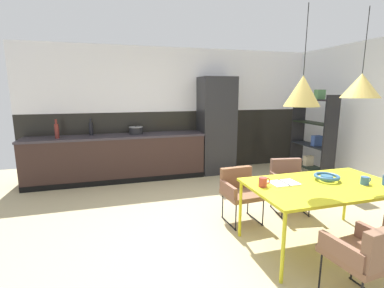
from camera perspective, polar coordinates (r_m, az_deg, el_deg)
name	(u,v)px	position (r m, az deg, el deg)	size (l,w,h in m)	color
ground_plane	(233,234)	(3.65, 8.47, -17.87)	(8.15, 8.15, 0.00)	tan
back_wall_splashback_dark	(178,141)	(6.14, -2.94, 0.61)	(6.27, 0.12, 1.32)	black
back_wall_panel_upper	(177,80)	(6.05, -3.07, 12.98)	(6.27, 0.12, 1.32)	white
kitchen_counter	(118,158)	(5.68, -14.94, -2.74)	(3.40, 0.63, 0.90)	#34221E
refrigerator_column	(216,126)	(5.97, 5.01, 3.78)	(0.71, 0.60, 2.03)	#232326
dining_table	(323,188)	(3.43, 25.37, -8.17)	(1.65, 0.96, 0.73)	gold
armchair_by_stool	(289,178)	(4.33, 19.25, -6.70)	(0.55, 0.54, 0.76)	brown
armchair_facing_counter	(369,251)	(2.75, 32.54, -18.06)	(0.53, 0.52, 0.75)	brown
armchair_far_side	(240,187)	(3.85, 9.89, -8.73)	(0.51, 0.50, 0.71)	brown
fruit_bowl	(327,177)	(3.57, 25.92, -6.07)	(0.28, 0.28, 0.07)	#33607F
open_book	(284,183)	(3.29, 18.35, -7.61)	(0.31, 0.22, 0.02)	white
mug_wide_latte	(263,182)	(3.11, 14.37, -7.55)	(0.14, 0.09, 0.10)	#B23D33
mug_tall_blue	(365,181)	(3.62, 31.97, -6.39)	(0.13, 0.09, 0.09)	#335B93
cooking_pot	(136,130)	(5.66, -11.43, 2.76)	(0.28, 0.28, 0.17)	black
bottle_vinegar_dark	(91,129)	(5.73, -20.01, 2.99)	(0.07, 0.07, 0.33)	black
bottle_wine_green	(57,131)	(5.60, -26.01, 2.50)	(0.08, 0.08, 0.35)	maroon
open_shelf_unit	(313,136)	(5.93, 23.55, 1.55)	(0.30, 0.94, 1.77)	black
pendant_lamp_over_table_near	(302,91)	(3.09, 21.71, 10.09)	(0.36, 0.36, 0.99)	black
pendant_lamp_over_table_far	(361,86)	(3.47, 31.38, 10.18)	(0.39, 0.39, 0.91)	black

